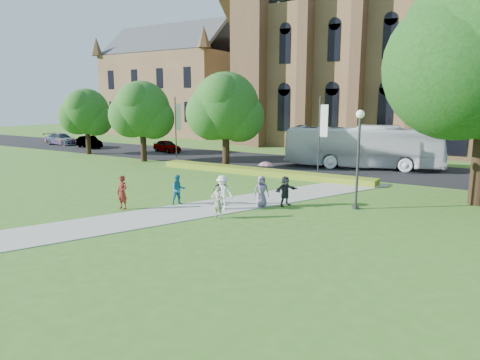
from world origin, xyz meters
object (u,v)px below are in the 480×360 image
Objects in this scene: car_1 at (89,142)px; streetlamp at (359,148)px; pedestrian_0 at (122,192)px; tour_coach at (362,147)px; car_0 at (167,146)px; car_2 at (61,139)px.

streetlamp is at bearing -92.71° from car_1.
car_1 is at bearing 142.54° from pedestrian_0.
tour_coach is at bearing -70.70° from car_1.
car_2 is (-17.00, -1.05, 0.06)m from car_0.
car_0 is 17.03m from car_2.
tour_coach is at bearing 70.81° from pedestrian_0.
car_0 is at bearing -87.19° from car_2.
car_2 is at bearing 100.11° from car_1.
tour_coach reaches higher than pedestrian_0.
streetlamp is 38.41m from car_1.
car_1 is 6.25m from car_2.
tour_coach is 21.80m from car_0.
pedestrian_0 is (-6.87, -20.76, -0.90)m from tour_coach.
tour_coach reaches higher than car_2.
streetlamp is 0.40× the size of tour_coach.
tour_coach is 32.62m from car_1.
car_2 is 37.51m from pedestrian_0.
car_2 is at bearing 77.62° from tour_coach.
pedestrian_0 reaches higher than car_1.
streetlamp is at bearing -107.95° from car_2.
car_0 is 10.92m from car_1.
pedestrian_0 is at bearing -126.82° from car_0.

